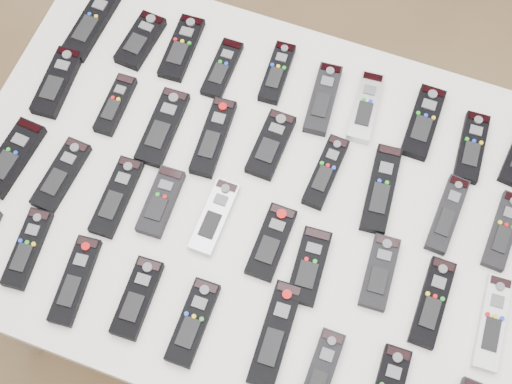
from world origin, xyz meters
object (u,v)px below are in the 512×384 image
(remote_3, at_px, (222,69))
(remote_33, at_px, (193,322))
(remote_14, at_px, (271,145))
(remote_17, at_px, (447,214))
(remote_24, at_px, (271,242))
(remote_19, at_px, (12,158))
(remote_0, at_px, (92,23))
(remote_1, at_px, (140,41))
(remote_18, at_px, (503,231))
(remote_15, at_px, (326,172))
(remote_21, at_px, (117,197))
(remote_4, at_px, (277,73))
(remote_7, at_px, (423,122))
(remote_20, at_px, (61,175))
(remote_30, at_px, (28,248))
(remote_31, at_px, (75,280))
(remote_10, at_px, (57,82))
(remote_13, at_px, (213,137))
(remote_8, at_px, (472,147))
(remote_35, at_px, (320,375))
(remote_23, at_px, (214,217))
(remote_5, at_px, (323,99))
(remote_6, at_px, (365,107))
(remote_16, at_px, (381,189))
(remote_22, at_px, (161,202))
(remote_34, at_px, (275,334))
(remote_28, at_px, (492,323))
(remote_2, at_px, (182,48))
(remote_32, at_px, (137,298))
(remote_26, at_px, (380,272))
(table, at_px, (256,206))
(remote_11, at_px, (115,105))
(remote_12, at_px, (163,127))

(remote_3, relative_size, remote_33, 0.90)
(remote_14, height_order, remote_17, same)
(remote_17, distance_m, remote_24, 0.37)
(remote_19, bearing_deg, remote_0, 92.99)
(remote_1, xyz_separation_m, remote_18, (0.88, -0.17, -0.00))
(remote_15, distance_m, remote_21, 0.44)
(remote_4, relative_size, remote_7, 0.88)
(remote_15, xyz_separation_m, remote_20, (-0.52, -0.20, -0.00))
(remote_30, bearing_deg, remote_31, -18.48)
(remote_10, distance_m, remote_17, 0.89)
(remote_7, xyz_separation_m, remote_10, (-0.79, -0.19, 0.00))
(remote_1, distance_m, remote_14, 0.40)
(remote_13, bearing_deg, remote_8, 13.89)
(remote_31, height_order, remote_35, remote_35)
(remote_23, bearing_deg, remote_5, 70.95)
(remote_6, relative_size, remote_31, 0.94)
(remote_3, xyz_separation_m, remote_21, (-0.09, -0.37, 0.00))
(remote_14, xyz_separation_m, remote_35, (0.25, -0.42, 0.00))
(remote_16, bearing_deg, remote_8, 41.31)
(remote_5, height_order, remote_22, same)
(remote_33, xyz_separation_m, remote_34, (0.16, 0.03, -0.00))
(remote_28, bearing_deg, remote_34, -159.65)
(remote_2, relative_size, remote_13, 0.92)
(remote_32, bearing_deg, remote_33, -5.97)
(remote_26, relative_size, remote_28, 0.81)
(remote_31, bearing_deg, remote_8, 34.32)
(remote_2, distance_m, remote_28, 0.89)
(remote_31, bearing_deg, remote_35, -6.58)
(table, distance_m, remote_28, 0.53)
(remote_0, relative_size, remote_23, 1.24)
(remote_8, distance_m, remote_19, 0.98)
(remote_0, height_order, remote_3, remote_0)
(remote_23, bearing_deg, remote_15, 44.31)
(remote_3, xyz_separation_m, remote_28, (0.70, -0.36, 0.00))
(remote_13, height_order, remote_17, remote_13)
(remote_19, bearing_deg, remote_33, -17.18)
(remote_0, relative_size, remote_11, 1.38)
(remote_17, relative_size, remote_35, 1.00)
(remote_5, relative_size, remote_28, 0.92)
(remote_2, bearing_deg, remote_20, -109.35)
(remote_8, distance_m, remote_34, 0.58)
(remote_7, bearing_deg, remote_8, -10.96)
(remote_11, relative_size, remote_20, 0.88)
(remote_19, bearing_deg, remote_1, 74.33)
(remote_1, relative_size, remote_13, 0.78)
(remote_22, xyz_separation_m, remote_26, (0.47, 0.01, -0.00))
(remote_7, distance_m, remote_33, 0.65)
(remote_19, bearing_deg, remote_12, 37.85)
(remote_7, relative_size, remote_24, 1.11)
(remote_13, bearing_deg, remote_33, -77.87)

